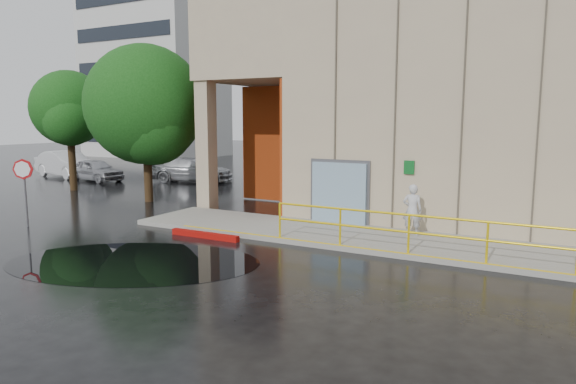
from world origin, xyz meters
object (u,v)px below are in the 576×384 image
at_px(red_curb, 205,235).
at_px(tree_near, 147,109).
at_px(person, 412,210).
at_px(stop_sign, 24,177).
at_px(tree_far, 69,111).
at_px(car_a, 96,170).
at_px(car_c, 191,170).
at_px(car_b, 66,164).

relative_size(red_curb, tree_near, 0.36).
bearing_deg(person, red_curb, 15.10).
xyz_separation_m(stop_sign, tree_far, (-5.85, 6.61, 2.26)).
distance_m(person, car_a, 20.66).
bearing_deg(car_c, person, -139.14).
bearing_deg(car_b, stop_sign, -122.83).
relative_size(person, tree_near, 0.23).
bearing_deg(car_a, tree_far, -140.19).
bearing_deg(tree_far, red_curb, -22.86).
xyz_separation_m(person, stop_sign, (-11.85, -4.18, 0.76)).
distance_m(stop_sign, tree_far, 9.11).
relative_size(car_c, tree_near, 0.70).
bearing_deg(person, car_c, -39.10).
height_order(red_curb, tree_far, tree_far).
relative_size(stop_sign, car_b, 0.47).
xyz_separation_m(red_curb, car_b, (-17.47, 8.96, 0.71)).
bearing_deg(car_b, car_c, -67.24).
height_order(stop_sign, red_curb, stop_sign).
bearing_deg(red_curb, car_c, 130.58).
distance_m(red_curb, car_c, 14.22).
bearing_deg(car_a, stop_sign, -134.51).
bearing_deg(stop_sign, red_curb, 7.40).
bearing_deg(car_a, person, -99.53).
height_order(car_a, tree_near, tree_near).
bearing_deg(tree_near, person, -7.91).
relative_size(tree_near, tree_far, 1.13).
xyz_separation_m(red_curb, tree_far, (-12.10, 5.10, 3.85)).
height_order(tree_near, tree_far, tree_near).
height_order(red_curb, car_b, car_b).
xyz_separation_m(stop_sign, car_b, (-11.21, 10.47, -0.88)).
bearing_deg(tree_near, red_curb, -34.63).
xyz_separation_m(person, car_a, (-19.85, 5.71, -0.28)).
height_order(red_curb, car_a, car_a).
distance_m(person, car_c, 16.92).
height_order(stop_sign, tree_far, tree_far).
bearing_deg(tree_near, car_b, 157.50).
bearing_deg(red_curb, car_a, 149.55).
distance_m(car_b, tree_near, 12.56).
bearing_deg(car_b, person, -95.06).
relative_size(car_a, tree_near, 0.56).
height_order(car_a, car_c, car_c).
distance_m(person, car_b, 23.91).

